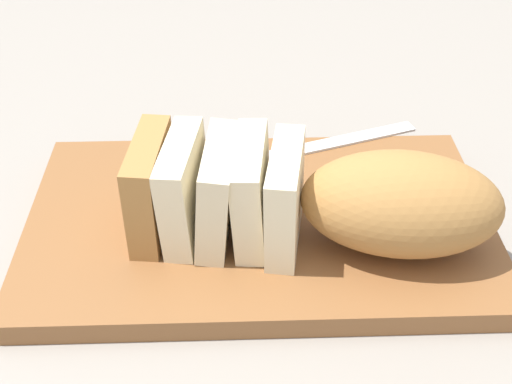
# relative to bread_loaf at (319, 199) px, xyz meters

# --- Properties ---
(ground_plane) EXTENTS (3.00, 3.00, 0.00)m
(ground_plane) POSITION_rel_bread_loaf_xyz_m (0.06, -0.04, -0.07)
(ground_plane) COLOR gray
(cutting_board) EXTENTS (0.49, 0.30, 0.02)m
(cutting_board) POSITION_rel_bread_loaf_xyz_m (0.06, -0.04, -0.06)
(cutting_board) COLOR brown
(cutting_board) RESTS_ON ground_plane
(bread_loaf) EXTENTS (0.36, 0.14, 0.10)m
(bread_loaf) POSITION_rel_bread_loaf_xyz_m (0.00, 0.00, 0.00)
(bread_loaf) COLOR #A8753D
(bread_loaf) RESTS_ON cutting_board
(bread_knife) EXTENTS (0.26, 0.11, 0.02)m
(bread_knife) POSITION_rel_bread_loaf_xyz_m (0.06, -0.13, -0.04)
(bread_knife) COLOR silver
(bread_knife) RESTS_ON cutting_board
(crumb_near_knife) EXTENTS (0.00, 0.00, 0.00)m
(crumb_near_knife) POSITION_rel_bread_loaf_xyz_m (0.01, -0.05, -0.05)
(crumb_near_knife) COLOR tan
(crumb_near_knife) RESTS_ON cutting_board
(crumb_near_loaf) EXTENTS (0.01, 0.01, 0.01)m
(crumb_near_loaf) POSITION_rel_bread_loaf_xyz_m (-0.02, -0.08, -0.05)
(crumb_near_loaf) COLOR tan
(crumb_near_loaf) RESTS_ON cutting_board
(crumb_stray_left) EXTENTS (0.01, 0.01, 0.01)m
(crumb_stray_left) POSITION_rel_bread_loaf_xyz_m (0.04, -0.01, -0.05)
(crumb_stray_left) COLOR tan
(crumb_stray_left) RESTS_ON cutting_board
(crumb_stray_right) EXTENTS (0.01, 0.01, 0.01)m
(crumb_stray_right) POSITION_rel_bread_loaf_xyz_m (-0.01, -0.02, -0.05)
(crumb_stray_right) COLOR tan
(crumb_stray_right) RESTS_ON cutting_board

